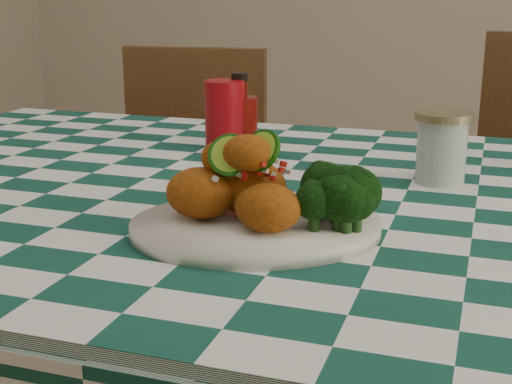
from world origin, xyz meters
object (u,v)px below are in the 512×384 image
(ketchup_bottle, at_px, (240,110))
(wooden_chair_left, at_px, (177,221))
(fried_chicken_pile, at_px, (251,178))
(plate, at_px, (256,227))
(red_tumbler, at_px, (225,115))
(mason_jar, at_px, (442,148))

(ketchup_bottle, xyz_separation_m, wooden_chair_left, (-0.34, 0.43, -0.40))
(fried_chicken_pile, relative_size, wooden_chair_left, 0.18)
(plate, relative_size, ketchup_bottle, 2.23)
(fried_chicken_pile, bearing_deg, wooden_chair_left, 120.35)
(plate, distance_m, red_tumbler, 0.49)
(fried_chicken_pile, distance_m, wooden_chair_left, 1.12)
(ketchup_bottle, relative_size, mason_jar, 1.25)
(fried_chicken_pile, bearing_deg, ketchup_bottle, 111.36)
(plate, height_order, fried_chicken_pile, fried_chicken_pile)
(plate, height_order, ketchup_bottle, ketchup_bottle)
(red_tumbler, height_order, ketchup_bottle, ketchup_bottle)
(ketchup_bottle, distance_m, mason_jar, 0.42)
(plate, xyz_separation_m, red_tumbler, (-0.21, 0.44, 0.06))
(fried_chicken_pile, distance_m, ketchup_bottle, 0.51)
(wooden_chair_left, bearing_deg, fried_chicken_pile, -65.41)
(red_tumbler, distance_m, wooden_chair_left, 0.69)
(plate, relative_size, red_tumbler, 2.42)
(red_tumbler, xyz_separation_m, wooden_chair_left, (-0.32, 0.46, -0.39))
(wooden_chair_left, bearing_deg, red_tumbler, -60.58)
(mason_jar, bearing_deg, ketchup_bottle, 159.04)
(plate, xyz_separation_m, mason_jar, (0.20, 0.32, 0.05))
(red_tumbler, xyz_separation_m, mason_jar, (0.41, -0.12, -0.01))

